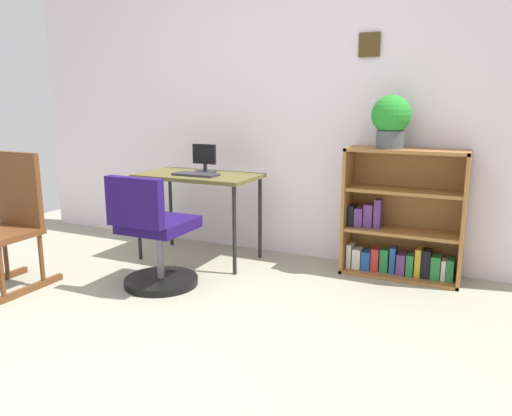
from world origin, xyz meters
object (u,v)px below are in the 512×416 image
Objects in this scene: bookshelf_low at (401,221)px; potted_plant_on_shelf at (391,119)px; office_chair at (154,240)px; monitor at (205,160)px; keyboard at (196,174)px; desk at (199,182)px; rocking_chair at (10,221)px.

bookshelf_low is 0.75m from potted_plant_on_shelf.
office_chair is 1.86m from potted_plant_on_shelf.
monitor is 1.61m from bookshelf_low.
bookshelf_low reaches higher than keyboard.
office_chair is (0.06, -0.70, -0.30)m from desk.
office_chair is 2.15× the size of potted_plant_on_shelf.
bookshelf_low is at bearing 33.73° from office_chair.
rocking_chair reaches higher than office_chair.
rocking_chair reaches higher than keyboard.
rocking_chair is 2.78m from bookshelf_low.
office_chair is at bearing -146.27° from bookshelf_low.
keyboard is 1.52m from potted_plant_on_shelf.
keyboard is (0.02, -0.17, -0.09)m from monitor.
rocking_chair is 0.99× the size of bookshelf_low.
keyboard is 1.61m from bookshelf_low.
potted_plant_on_shelf is at bearing 6.20° from monitor.
potted_plant_on_shelf is (1.42, 0.33, 0.44)m from keyboard.
potted_plant_on_shelf is (2.30, 1.34, 0.68)m from rocking_chair.
monitor is 0.29× the size of office_chair.
desk is 4.12× the size of monitor.
office_chair is (0.05, -0.79, -0.46)m from monitor.
rocking_chair is (-0.86, -1.18, -0.34)m from monitor.
bookshelf_low reaches higher than desk.
rocking_chair is at bearing -149.89° from bookshelf_low.
desk is 1.40m from rocking_chair.
monitor is at bearing 96.09° from keyboard.
potted_plant_on_shelf reaches higher than rocking_chair.
rocking_chair is at bearing -127.62° from desk.
rocking_chair is (-0.91, -0.40, 0.13)m from office_chair.
bookshelf_low is 2.53× the size of potted_plant_on_shelf.
monitor is at bearing 54.05° from rocking_chair.
bookshelf_low is (1.55, 0.21, -0.40)m from monitor.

